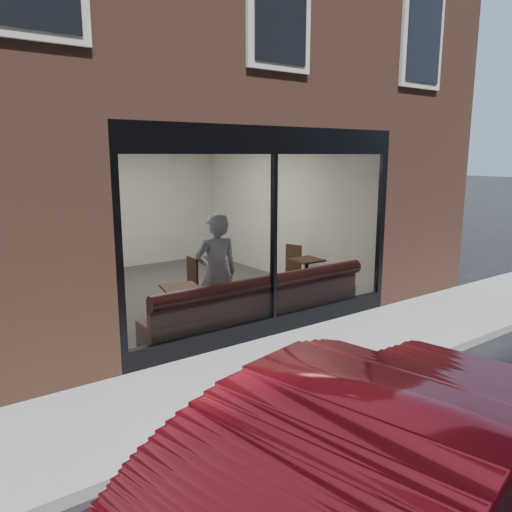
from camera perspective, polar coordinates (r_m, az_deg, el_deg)
ground at (r=6.62m, az=13.28°, el=-13.75°), size 120.00×120.00×0.00m
sidewalk_near at (r=7.25m, az=7.18°, el=-11.20°), size 40.00×2.00×0.01m
kerb_near at (r=6.57m, az=13.64°, el=-13.41°), size 40.00×0.10×0.12m
host_building_pier_right at (r=14.55m, az=-0.79°, el=6.80°), size 2.50×12.00×3.20m
host_building_backfill at (r=15.59m, az=-18.83°, el=6.51°), size 5.00×6.00×3.20m
cafe_floor at (r=10.35m, az=-8.16°, el=-4.15°), size 6.00×6.00×0.00m
cafe_ceiling at (r=9.98m, az=-8.69°, el=13.66°), size 6.00×6.00×0.00m
cafe_wall_back at (r=12.75m, az=-14.73°, el=5.76°), size 5.00×0.00×5.00m
cafe_wall_left at (r=9.17m, az=-22.33°, el=3.17°), size 0.00×6.00×6.00m
cafe_wall_right at (r=11.41m, az=2.76°, el=5.49°), size 0.00×6.00×6.00m
storefront_kick at (r=7.94m, az=1.97°, el=-7.94°), size 5.00×0.10×0.30m
storefront_header at (r=7.49m, az=2.13°, el=13.09°), size 5.00×0.10×0.40m
storefront_mullion at (r=7.59m, az=2.05°, el=2.08°), size 0.06×0.10×2.50m
storefront_glass at (r=7.56m, az=2.19°, el=2.05°), size 4.80×0.00×4.80m
banquette at (r=8.21m, az=0.25°, el=-6.70°), size 4.00×0.55×0.45m
person at (r=7.86m, az=-4.54°, el=-2.04°), size 0.76×0.57×1.91m
cafe_table_left at (r=7.95m, az=-8.66°, el=-3.59°), size 0.66×0.66×0.04m
cafe_table_right at (r=9.96m, az=5.82°, el=-0.45°), size 0.58×0.58×0.04m
cafe_chair_left at (r=9.27m, az=-8.24°, el=-4.59°), size 0.37×0.37×0.04m
cafe_chair_right at (r=10.43m, az=3.71°, el=-2.68°), size 0.47×0.47×0.04m
wall_poster at (r=8.91m, az=-21.65°, el=2.93°), size 0.02×0.57×0.77m
parked_car at (r=3.67m, az=16.26°, el=-22.83°), size 4.77×2.51×1.49m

